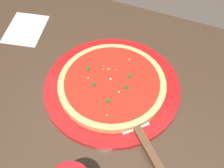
% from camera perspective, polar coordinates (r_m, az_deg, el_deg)
% --- Properties ---
extents(restaurant_table, '(1.05, 0.75, 0.73)m').
position_cam_1_polar(restaurant_table, '(0.93, -1.28, -6.95)').
color(restaurant_table, black).
rests_on(restaurant_table, ground_plane).
extents(serving_plate, '(0.36, 0.36, 0.01)m').
position_cam_1_polar(serving_plate, '(0.82, 0.00, -0.63)').
color(serving_plate, red).
rests_on(serving_plate, restaurant_table).
extents(pizza, '(0.28, 0.28, 0.02)m').
position_cam_1_polar(pizza, '(0.81, -0.00, 0.02)').
color(pizza, '#DBB26B').
rests_on(pizza, serving_plate).
extents(pizza_server, '(0.19, 0.18, 0.01)m').
position_cam_1_polar(pizza_server, '(0.73, 5.45, -9.72)').
color(pizza_server, silver).
rests_on(pizza_server, serving_plate).
extents(napkin_folded_right, '(0.14, 0.16, 0.00)m').
position_cam_1_polar(napkin_folded_right, '(1.02, -15.56, 9.67)').
color(napkin_folded_right, white).
rests_on(napkin_folded_right, restaurant_table).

